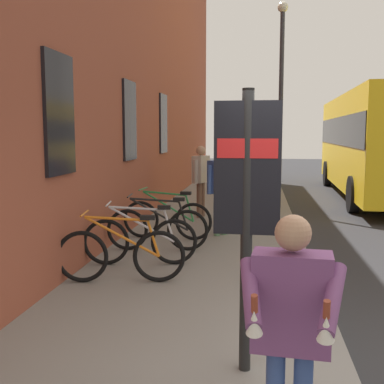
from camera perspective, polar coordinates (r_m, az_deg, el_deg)
name	(u,v)px	position (r m, az deg, el deg)	size (l,w,h in m)	color
ground	(348,237)	(10.50, 18.01, -5.15)	(60.00, 60.00, 0.00)	#2D2D30
sidewalk_pavement	(223,215)	(12.32, 3.65, -2.76)	(24.00, 3.50, 0.12)	gray
station_facade	(151,46)	(13.62, -4.89, 16.89)	(22.00, 0.65, 8.98)	brown
bicycle_beside_lamp	(121,254)	(6.68, -8.39, -7.33)	(0.48, 1.76, 0.97)	black
bicycle_nearest_sign	(141,240)	(7.51, -6.11, -5.68)	(0.49, 1.76, 0.97)	black
bicycle_mid_rack	(158,228)	(8.38, -4.06, -4.31)	(0.48, 1.77, 0.97)	black
bicycle_by_door	(167,219)	(9.27, -2.94, -3.20)	(0.48, 1.77, 0.97)	black
transit_info_sign	(247,186)	(4.01, 6.55, 0.65)	(0.10, 0.55, 2.40)	black
city_bus	(377,140)	(17.09, 21.06, 5.80)	(10.58, 2.92, 3.35)	yellow
pedestrian_by_facade	(201,174)	(11.57, 1.05, 2.18)	(0.62, 0.40, 1.73)	brown
pedestrian_near_bus	(221,182)	(9.51, 3.42, 1.14)	(0.52, 0.53, 1.74)	#4C724C
pedestrian_crossing_street	(229,180)	(10.66, 4.44, 1.39)	(0.61, 0.28, 1.62)	#26262D
tourist_with_hotdogs	(291,318)	(2.93, 11.63, -14.44)	(0.57, 0.61, 1.58)	#334C8C
street_lamp	(281,89)	(13.31, 10.51, 11.97)	(0.28, 0.28, 5.43)	#333338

